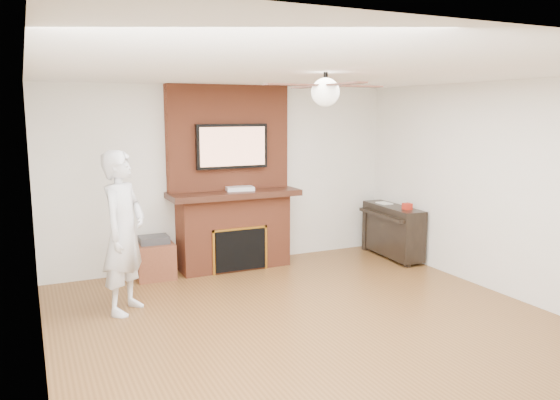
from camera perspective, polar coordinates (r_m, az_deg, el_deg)
name	(u,v)px	position (r m, az deg, el deg)	size (l,w,h in m)	color
room_shell	(324,207)	(5.19, 4.61, -0.72)	(5.36, 5.86, 2.86)	brown
fireplace	(232,196)	(7.52, -5.07, 0.41)	(1.78, 0.64, 2.50)	brown
tv	(232,146)	(7.40, -5.02, 5.61)	(1.00, 0.08, 0.60)	black
ceiling_fan	(325,91)	(5.11, 4.77, 11.30)	(1.21, 1.21, 0.31)	black
person	(124,232)	(6.04, -16.02, -3.28)	(0.64, 0.43, 1.75)	silver
side_table	(155,259)	(7.31, -12.97, -5.98)	(0.49, 0.49, 0.55)	#5B2B1A
piano	(392,230)	(8.24, 11.65, -3.08)	(0.51, 1.20, 0.86)	black
cable_box	(240,189)	(7.44, -4.22, 1.20)	(0.37, 0.21, 0.05)	silver
candle_orange	(222,267)	(7.47, -6.04, -6.97)	(0.07, 0.07, 0.13)	red
candle_green	(241,266)	(7.57, -4.09, -6.87)	(0.06, 0.06, 0.09)	#4A8F39
candle_cream	(244,264)	(7.61, -3.73, -6.69)	(0.08, 0.08, 0.12)	beige
candle_blue	(257,264)	(7.66, -2.39, -6.69)	(0.06, 0.06, 0.09)	#324998
candle_blue_extra	(247,265)	(7.61, -3.43, -6.82)	(0.06, 0.06, 0.09)	teal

